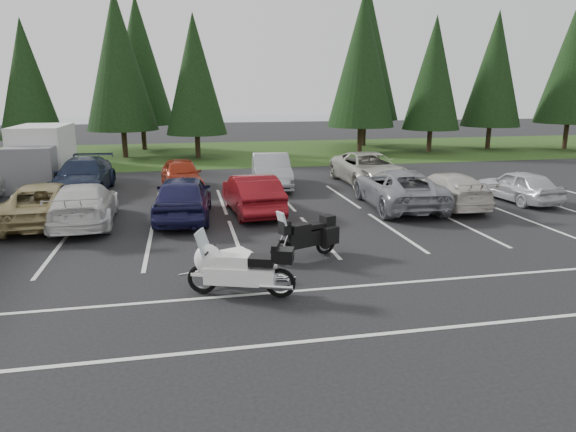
{
  "coord_description": "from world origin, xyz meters",
  "views": [
    {
      "loc": [
        -1.02,
        -14.68,
        4.71
      ],
      "look_at": [
        1.88,
        -0.5,
        1.1
      ],
      "focal_mm": 32.0,
      "sensor_mm": 36.0,
      "label": 1
    }
  ],
  "objects_px": {
    "car_far_4": "(369,169)",
    "cargo_trailer": "(230,266)",
    "car_near_7": "(446,190)",
    "car_far_1": "(83,176)",
    "car_near_5": "(252,194)",
    "car_near_8": "(519,186)",
    "car_near_4": "(183,197)",
    "touring_motorcycle": "(240,264)",
    "adventure_motorcycle": "(304,233)",
    "box_truck": "(39,157)",
    "car_near_6": "(398,188)",
    "car_far_2": "(181,174)",
    "car_near_2": "(45,203)",
    "car_near_3": "(84,204)",
    "car_far_3": "(271,171)"
  },
  "relations": [
    {
      "from": "car_far_4",
      "to": "cargo_trailer",
      "type": "height_order",
      "value": "car_far_4"
    },
    {
      "from": "car_near_7",
      "to": "car_far_1",
      "type": "distance_m",
      "value": 16.09
    },
    {
      "from": "car_near_5",
      "to": "car_near_8",
      "type": "distance_m",
      "value": 11.43
    },
    {
      "from": "car_near_4",
      "to": "car_far_4",
      "type": "bearing_deg",
      "value": -145.13
    },
    {
      "from": "car_near_4",
      "to": "car_far_4",
      "type": "distance_m",
      "value": 10.63
    },
    {
      "from": "car_near_4",
      "to": "car_near_8",
      "type": "distance_m",
      "value": 14.04
    },
    {
      "from": "car_far_4",
      "to": "touring_motorcycle",
      "type": "distance_m",
      "value": 15.24
    },
    {
      "from": "cargo_trailer",
      "to": "adventure_motorcycle",
      "type": "height_order",
      "value": "adventure_motorcycle"
    },
    {
      "from": "box_truck",
      "to": "car_near_4",
      "type": "height_order",
      "value": "box_truck"
    },
    {
      "from": "car_near_5",
      "to": "car_near_7",
      "type": "relative_size",
      "value": 0.96
    },
    {
      "from": "car_near_6",
      "to": "touring_motorcycle",
      "type": "xyz_separation_m",
      "value": [
        -7.31,
        -7.93,
        0.01
      ]
    },
    {
      "from": "box_truck",
      "to": "car_far_2",
      "type": "bearing_deg",
      "value": -20.22
    },
    {
      "from": "car_near_2",
      "to": "car_far_2",
      "type": "height_order",
      "value": "car_near_2"
    },
    {
      "from": "car_near_6",
      "to": "car_far_2",
      "type": "bearing_deg",
      "value": -28.33
    },
    {
      "from": "car_near_2",
      "to": "car_near_8",
      "type": "bearing_deg",
      "value": 176.66
    },
    {
      "from": "car_far_4",
      "to": "car_near_2",
      "type": "bearing_deg",
      "value": -161.31
    },
    {
      "from": "car_near_2",
      "to": "car_near_8",
      "type": "distance_m",
      "value": 18.88
    },
    {
      "from": "car_near_2",
      "to": "touring_motorcycle",
      "type": "distance_m",
      "value": 10.1
    },
    {
      "from": "car_near_2",
      "to": "touring_motorcycle",
      "type": "bearing_deg",
      "value": 124.2
    },
    {
      "from": "car_near_3",
      "to": "touring_motorcycle",
      "type": "height_order",
      "value": "touring_motorcycle"
    },
    {
      "from": "car_far_2",
      "to": "touring_motorcycle",
      "type": "bearing_deg",
      "value": -90.41
    },
    {
      "from": "car_near_3",
      "to": "car_near_4",
      "type": "height_order",
      "value": "car_near_4"
    },
    {
      "from": "car_far_1",
      "to": "car_far_2",
      "type": "xyz_separation_m",
      "value": [
        4.41,
        0.01,
        -0.06
      ]
    },
    {
      "from": "car_far_2",
      "to": "car_near_2",
      "type": "bearing_deg",
      "value": -137.45
    },
    {
      "from": "car_near_7",
      "to": "touring_motorcycle",
      "type": "xyz_separation_m",
      "value": [
        -9.3,
        -7.68,
        0.09
      ]
    },
    {
      "from": "cargo_trailer",
      "to": "car_near_5",
      "type": "bearing_deg",
      "value": 55.65
    },
    {
      "from": "car_near_4",
      "to": "touring_motorcycle",
      "type": "xyz_separation_m",
      "value": [
        1.25,
        -7.65,
        -0.05
      ]
    },
    {
      "from": "car_far_4",
      "to": "cargo_trailer",
      "type": "distance_m",
      "value": 14.35
    },
    {
      "from": "car_far_1",
      "to": "car_far_3",
      "type": "bearing_deg",
      "value": 0.7
    },
    {
      "from": "car_far_1",
      "to": "car_near_5",
      "type": "bearing_deg",
      "value": -34.89
    },
    {
      "from": "car_near_2",
      "to": "adventure_motorcycle",
      "type": "height_order",
      "value": "adventure_motorcycle"
    },
    {
      "from": "car_near_3",
      "to": "car_far_3",
      "type": "bearing_deg",
      "value": -146.22
    },
    {
      "from": "car_near_2",
      "to": "car_near_5",
      "type": "height_order",
      "value": "car_near_5"
    },
    {
      "from": "car_far_1",
      "to": "car_far_3",
      "type": "height_order",
      "value": "car_far_3"
    },
    {
      "from": "car_near_5",
      "to": "car_near_3",
      "type": "bearing_deg",
      "value": 0.37
    },
    {
      "from": "car_near_6",
      "to": "touring_motorcycle",
      "type": "distance_m",
      "value": 10.78
    },
    {
      "from": "car_near_2",
      "to": "car_far_3",
      "type": "bearing_deg",
      "value": -153.25
    },
    {
      "from": "car_far_1",
      "to": "car_far_4",
      "type": "distance_m",
      "value": 13.65
    },
    {
      "from": "cargo_trailer",
      "to": "adventure_motorcycle",
      "type": "bearing_deg",
      "value": 5.61
    },
    {
      "from": "car_near_5",
      "to": "cargo_trailer",
      "type": "height_order",
      "value": "car_near_5"
    },
    {
      "from": "car_near_2",
      "to": "car_far_1",
      "type": "bearing_deg",
      "value": -96.94
    },
    {
      "from": "car_near_2",
      "to": "car_near_7",
      "type": "height_order",
      "value": "car_near_2"
    },
    {
      "from": "car_near_3",
      "to": "car_near_5",
      "type": "height_order",
      "value": "car_near_5"
    },
    {
      "from": "car_near_3",
      "to": "adventure_motorcycle",
      "type": "bearing_deg",
      "value": 139.41
    },
    {
      "from": "car_near_4",
      "to": "car_near_6",
      "type": "xyz_separation_m",
      "value": [
        8.56,
        0.28,
        -0.06
      ]
    },
    {
      "from": "car_near_3",
      "to": "car_near_6",
      "type": "height_order",
      "value": "car_near_6"
    },
    {
      "from": "car_near_5",
      "to": "car_far_4",
      "type": "distance_m",
      "value": 8.2
    },
    {
      "from": "car_near_7",
      "to": "cargo_trailer",
      "type": "height_order",
      "value": "car_near_7"
    },
    {
      "from": "car_near_5",
      "to": "car_far_1",
      "type": "height_order",
      "value": "car_far_1"
    },
    {
      "from": "car_near_8",
      "to": "cargo_trailer",
      "type": "distance_m",
      "value": 14.6
    }
  ]
}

